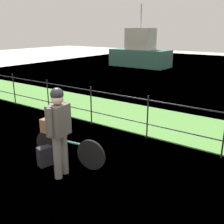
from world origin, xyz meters
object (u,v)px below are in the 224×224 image
Objects in this scene: cyclist_person at (59,125)px; backpack_on_paving at (45,156)px; moored_boat_near at (140,53)px; wooden_crate at (52,126)px; terrier_dog at (52,116)px; bicycle_main at (68,148)px; mooring_bollard at (57,116)px.

cyclist_person reaches higher than backpack_on_paving.
cyclist_person is 0.38× the size of moored_boat_near.
cyclist_person is (0.62, -0.36, 0.25)m from wooden_crate.
backpack_on_paving is at bearing -81.66° from terrier_dog.
terrier_dog is 0.70m from cyclist_person.
backpack_on_paving is at bearing -132.66° from bicycle_main.
terrier_dog is 2.43m from mooring_bollard.
moored_boat_near is (-6.24, 13.78, 0.66)m from bicycle_main.
moored_boat_near reaches higher than mooring_bollard.
wooden_crate is at bearing -44.80° from mooring_bollard.
terrier_dog is 0.19× the size of cyclist_person.
backpack_on_paving is at bearing -76.72° from wooden_crate.
terrier_dog is 15.04m from moored_boat_near.
backpack_on_paving is 15.34m from moored_boat_near.
terrier_dog is (-0.35, -0.05, 0.64)m from bicycle_main.
backpack_on_paving is (0.07, -0.28, -0.55)m from wooden_crate.
cyclist_person is 0.98m from backpack_on_paving.
terrier_dog is at bearing -157.10° from backpack_on_paving.
bicycle_main is 4.12× the size of backpack_on_paving.
backpack_on_paving is (0.04, -0.28, -0.77)m from terrier_dog.
moored_boat_near is at bearing 114.35° from bicycle_main.
bicycle_main is 0.73m from terrier_dog.
wooden_crate reaches higher than bicycle_main.
moored_boat_near reaches higher than terrier_dog.
cyclist_person is 3.10m from mooring_bollard.
moored_boat_near reaches higher than cyclist_person.
mooring_bollard is (-1.65, 1.61, -0.75)m from terrier_dog.
cyclist_person reaches higher than bicycle_main.
bicycle_main is at bearing 151.89° from backpack_on_paving.
wooden_crate is (-0.38, -0.06, 0.42)m from bicycle_main.
moored_boat_near is at bearing -142.68° from backpack_on_paving.
moored_boat_near reaches higher than wooden_crate.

